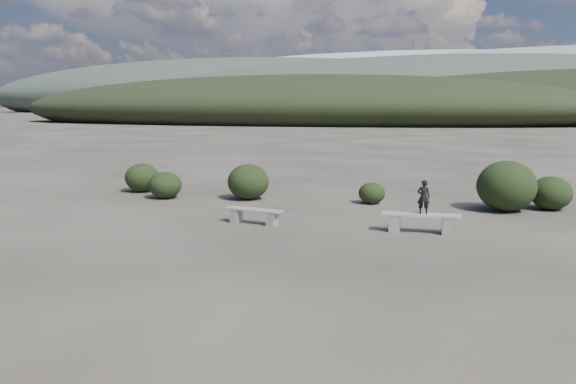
% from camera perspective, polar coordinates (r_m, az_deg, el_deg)
% --- Properties ---
extents(ground, '(1200.00, 1200.00, 0.00)m').
position_cam_1_polar(ground, '(11.04, -4.12, -8.39)').
color(ground, '#2E2924').
rests_on(ground, ground).
extents(bench_left, '(1.73, 0.61, 0.42)m').
position_cam_1_polar(bench_left, '(15.57, -3.49, -2.32)').
color(bench_left, gray).
rests_on(bench_left, ground).
extents(bench_right, '(2.02, 0.51, 0.50)m').
position_cam_1_polar(bench_right, '(14.86, 13.34, -2.91)').
color(bench_right, gray).
rests_on(bench_right, ground).
extents(seated_person, '(0.34, 0.24, 0.88)m').
position_cam_1_polar(seated_person, '(14.74, 13.61, -0.49)').
color(seated_person, black).
rests_on(seated_person, bench_right).
extents(shrub_a, '(1.15, 1.15, 0.94)m').
position_cam_1_polar(shrub_a, '(20.24, -12.36, 0.69)').
color(shrub_a, black).
rests_on(shrub_a, ground).
extents(shrub_b, '(1.45, 1.45, 1.24)m').
position_cam_1_polar(shrub_b, '(19.59, -4.06, 1.05)').
color(shrub_b, black).
rests_on(shrub_b, ground).
extents(shrub_c, '(0.89, 0.89, 0.71)m').
position_cam_1_polar(shrub_c, '(18.92, 8.51, -0.11)').
color(shrub_c, black).
rests_on(shrub_c, ground).
extents(shrub_d, '(1.80, 1.80, 1.57)m').
position_cam_1_polar(shrub_d, '(18.61, 21.32, 0.56)').
color(shrub_d, black).
rests_on(shrub_d, ground).
extents(shrub_e, '(1.27, 1.27, 1.06)m').
position_cam_1_polar(shrub_e, '(19.45, 25.16, -0.10)').
color(shrub_e, black).
rests_on(shrub_e, ground).
extents(shrub_f, '(1.28, 1.28, 1.08)m').
position_cam_1_polar(shrub_f, '(21.98, -14.60, 1.42)').
color(shrub_f, black).
rests_on(shrub_f, ground).
extents(mountain_ridges, '(500.00, 400.00, 56.00)m').
position_cam_1_polar(mountain_ridges, '(349.20, 14.58, 9.79)').
color(mountain_ridges, black).
rests_on(mountain_ridges, ground).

